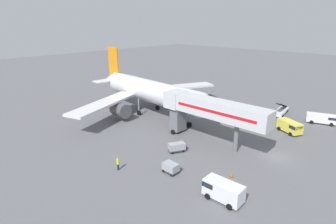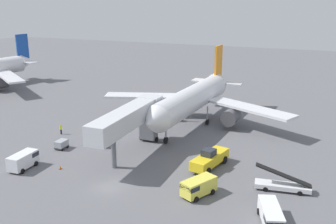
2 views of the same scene
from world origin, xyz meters
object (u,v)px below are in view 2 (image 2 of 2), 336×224
service_van_mid_center (24,160)px  safety_cone_alpha (60,167)px  service_van_near_center (271,214)px  ground_crew_worker_foreground (61,129)px  baggage_cart_far_center (101,141)px  jet_bridge (131,118)px  baggage_cart_mid_left (61,144)px  pushback_tug (210,159)px  service_van_rear_right (198,186)px  airplane_at_gate (194,99)px  belt_loader_truck (283,185)px

service_van_mid_center → safety_cone_alpha: bearing=18.4°
service_van_near_center → ground_crew_worker_foreground: (-37.72, 14.93, -0.11)m
service_van_near_center → baggage_cart_far_center: service_van_near_center is taller
jet_bridge → baggage_cart_mid_left: 12.40m
safety_cone_alpha → baggage_cart_far_center: bearing=86.8°
jet_bridge → baggage_cart_far_center: bearing=170.4°
pushback_tug → service_van_mid_center: 25.75m
pushback_tug → service_van_rear_right: pushback_tug is taller
baggage_cart_mid_left → airplane_at_gate: bearing=53.0°
baggage_cart_far_center → safety_cone_alpha: 9.85m
belt_loader_truck → service_van_mid_center: bearing=-168.7°
service_van_near_center → pushback_tug: bearing=131.5°
jet_bridge → service_van_rear_right: size_ratio=3.80×
service_van_near_center → service_van_rear_right: service_van_rear_right is taller
pushback_tug → service_van_rear_right: (1.03, -8.37, -0.08)m
baggage_cart_far_center → pushback_tug: bearing=-4.5°
service_van_near_center → baggage_cart_far_center: 31.08m
service_van_rear_right → pushback_tug: bearing=97.0°
jet_bridge → safety_cone_alpha: bearing=-126.9°
pushback_tug → baggage_cart_far_center: (-18.36, 1.46, -0.51)m
belt_loader_truck → safety_cone_alpha: belt_loader_truck is taller
service_van_rear_right → jet_bridge: bearing=146.6°
jet_bridge → safety_cone_alpha: jet_bridge is taller
service_van_near_center → airplane_at_gate: bearing=122.3°
pushback_tug → baggage_cart_far_center: bearing=175.5°
baggage_cart_far_center → service_van_rear_right: bearing=-26.9°
service_van_near_center → service_van_rear_right: size_ratio=1.18×
jet_bridge → pushback_tug: (12.29, -0.43, -4.31)m
baggage_cart_far_center → baggage_cart_mid_left: bearing=-146.1°
airplane_at_gate → baggage_cart_far_center: size_ratio=13.74×
airplane_at_gate → pushback_tug: 20.14m
airplane_at_gate → safety_cone_alpha: 28.65m
belt_loader_truck → baggage_cart_far_center: 28.97m
jet_bridge → pushback_tug: bearing=-2.0°
service_van_near_center → service_van_rear_right: (-8.95, 2.93, 0.12)m
jet_bridge → belt_loader_truck: (22.53, -3.62, -4.83)m
airplane_at_gate → service_van_rear_right: size_ratio=7.76×
jet_bridge → belt_loader_truck: jet_bridge is taller
service_van_near_center → belt_loader_truck: bearing=88.2°
service_van_near_center → ground_crew_worker_foreground: bearing=158.4°
airplane_at_gate → pushback_tug: (8.46, -17.93, -3.51)m
pushback_tug → ground_crew_worker_foreground: size_ratio=4.21×
service_van_near_center → service_van_rear_right: 9.42m
ground_crew_worker_foreground → safety_cone_alpha: 14.91m
baggage_cart_mid_left → safety_cone_alpha: 7.86m
airplane_at_gate → jet_bridge: airplane_at_gate is taller
baggage_cart_far_center → safety_cone_alpha: (-0.55, -9.82, -0.49)m
jet_bridge → service_van_mid_center: jet_bridge is taller
jet_bridge → service_van_mid_center: 16.06m
baggage_cart_mid_left → pushback_tug: bearing=4.8°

